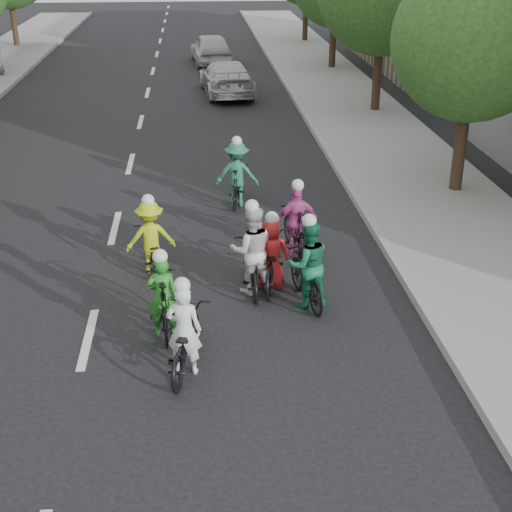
{
  "coord_description": "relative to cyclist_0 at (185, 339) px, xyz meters",
  "views": [
    {
      "loc": [
        1.99,
        -10.78,
        6.5
      ],
      "look_at": [
        3.01,
        0.99,
        1.0
      ],
      "focal_mm": 50.0,
      "sensor_mm": 36.0,
      "label": 1
    }
  ],
  "objects": [
    {
      "name": "cyclist_7",
      "position": [
        1.29,
        7.34,
        0.14
      ],
      "size": [
        1.16,
        1.73,
        1.81
      ],
      "rotation": [
        0.0,
        0.0,
        2.97
      ],
      "color": "black",
      "rests_on": "ground"
    },
    {
      "name": "cyclist_0",
      "position": [
        0.0,
        0.0,
        0.0
      ],
      "size": [
        1.03,
        1.97,
        1.68
      ],
      "rotation": [
        0.0,
        0.0,
        2.93
      ],
      "color": "black",
      "rests_on": "ground"
    },
    {
      "name": "cyclist_2",
      "position": [
        -0.7,
        3.66,
        0.06
      ],
      "size": [
        1.08,
        1.7,
        1.69
      ],
      "rotation": [
        0.0,
        0.0,
        3.32
      ],
      "color": "black",
      "rests_on": "ground"
    },
    {
      "name": "cyclist_5",
      "position": [
        -0.38,
        1.2,
        0.04
      ],
      "size": [
        0.66,
        1.84,
        1.62
      ],
      "rotation": [
        0.0,
        0.0,
        3.23
      ],
      "color": "black",
      "rests_on": "ground"
    },
    {
      "name": "cyclist_6",
      "position": [
        1.28,
        2.63,
        0.12
      ],
      "size": [
        0.86,
        1.77,
        1.9
      ],
      "rotation": [
        0.0,
        0.0,
        3.15
      ],
      "color": "black",
      "rests_on": "ground"
    },
    {
      "name": "follow_car_lead",
      "position": [
        1.65,
        20.42,
        0.14
      ],
      "size": [
        2.4,
        4.99,
        1.4
      ],
      "primitive_type": "imported",
      "rotation": [
        0.0,
        0.0,
        3.23
      ],
      "color": "#BABBBF",
      "rests_on": "ground"
    },
    {
      "name": "cyclist_3",
      "position": [
        2.37,
        4.26,
        0.07
      ],
      "size": [
        0.97,
        1.81,
        1.72
      ],
      "rotation": [
        0.0,
        0.0,
        3.3
      ],
      "color": "black",
      "rests_on": "ground"
    },
    {
      "name": "tree_r_0",
      "position": [
        7.1,
        7.66,
        3.4
      ],
      "size": [
        4.0,
        4.0,
        5.97
      ],
      "color": "black",
      "rests_on": "ground"
    },
    {
      "name": "cyclist_1",
      "position": [
        2.26,
        2.0,
        0.13
      ],
      "size": [
        0.92,
        1.84,
        1.84
      ],
      "rotation": [
        0.0,
        0.0,
        3.32
      ],
      "color": "black",
      "rests_on": "ground"
    },
    {
      "name": "ground",
      "position": [
        -1.7,
        1.06,
        -0.56
      ],
      "size": [
        120.0,
        120.0,
        0.0
      ],
      "primitive_type": "plane",
      "color": "black",
      "rests_on": "ground"
    },
    {
      "name": "curb_right",
      "position": [
        4.35,
        11.06,
        -0.47
      ],
      "size": [
        0.18,
        80.0,
        0.18
      ],
      "primitive_type": "cube",
      "color": "#999993",
      "rests_on": "ground"
    },
    {
      "name": "follow_car_trail",
      "position": [
        1.21,
        27.8,
        0.21
      ],
      "size": [
        2.25,
        4.68,
        1.54
      ],
      "primitive_type": "imported",
      "rotation": [
        0.0,
        0.0,
        3.24
      ],
      "color": "silver",
      "rests_on": "ground"
    },
    {
      "name": "sidewalk_right",
      "position": [
        6.3,
        11.06,
        -0.49
      ],
      "size": [
        4.0,
        80.0,
        0.15
      ],
      "primitive_type": "cube",
      "color": "gray",
      "rests_on": "ground"
    },
    {
      "name": "cyclist_4",
      "position": [
        1.67,
        2.81,
        0.01
      ],
      "size": [
        1.01,
        2.0,
        1.59
      ],
      "rotation": [
        0.0,
        0.0,
        2.95
      ],
      "color": "black",
      "rests_on": "ground"
    }
  ]
}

